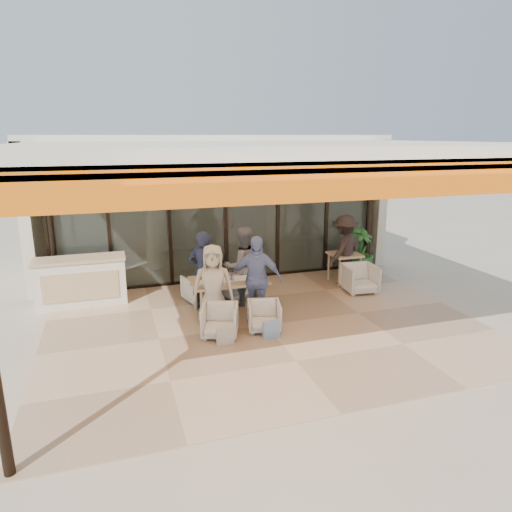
{
  "coord_description": "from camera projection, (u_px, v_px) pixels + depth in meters",
  "views": [
    {
      "loc": [
        -2.64,
        -7.59,
        3.52
      ],
      "look_at": [
        0.1,
        0.9,
        1.15
      ],
      "focal_mm": 32.0,
      "sensor_mm": 36.0,
      "label": 1
    }
  ],
  "objects": [
    {
      "name": "ground",
      "position": [
        266.0,
        326.0,
        8.67
      ],
      "size": [
        70.0,
        70.0,
        0.0
      ],
      "primitive_type": "plane",
      "color": "#C6B293",
      "rests_on": "ground"
    },
    {
      "name": "terrace_floor",
      "position": [
        266.0,
        326.0,
        8.67
      ],
      "size": [
        8.0,
        6.0,
        0.01
      ],
      "primitive_type": "cube",
      "color": "tan",
      "rests_on": "ground"
    },
    {
      "name": "terrace_structure",
      "position": [
        272.0,
        152.0,
        7.59
      ],
      "size": [
        8.0,
        6.0,
        3.4
      ],
      "color": "silver",
      "rests_on": "ground"
    },
    {
      "name": "glass_storefront",
      "position": [
        225.0,
        217.0,
        11.02
      ],
      "size": [
        8.08,
        0.1,
        3.2
      ],
      "color": "#9EADA3",
      "rests_on": "ground"
    },
    {
      "name": "interior_block",
      "position": [
        205.0,
        182.0,
        12.99
      ],
      "size": [
        9.05,
        3.62,
        3.52
      ],
      "color": "silver",
      "rests_on": "ground"
    },
    {
      "name": "host_counter",
      "position": [
        81.0,
        281.0,
        9.65
      ],
      "size": [
        1.85,
        0.65,
        1.04
      ],
      "color": "silver",
      "rests_on": "ground"
    },
    {
      "name": "dining_table",
      "position": [
        228.0,
        282.0,
        9.08
      ],
      "size": [
        1.5,
        0.9,
        0.93
      ],
      "color": "#D4AF81",
      "rests_on": "ground"
    },
    {
      "name": "chair_far_left",
      "position": [
        199.0,
        287.0,
        9.92
      ],
      "size": [
        0.76,
        0.73,
        0.64
      ],
      "primitive_type": "imported",
      "rotation": [
        0.0,
        0.0,
        3.42
      ],
      "color": "silver",
      "rests_on": "ground"
    },
    {
      "name": "chair_far_right",
      "position": [
        237.0,
        282.0,
        10.16
      ],
      "size": [
        0.84,
        0.82,
        0.7
      ],
      "primitive_type": "imported",
      "rotation": [
        0.0,
        0.0,
        3.46
      ],
      "color": "silver",
      "rests_on": "ground"
    },
    {
      "name": "chair_near_left",
      "position": [
        220.0,
        319.0,
        8.17
      ],
      "size": [
        0.79,
        0.76,
        0.65
      ],
      "primitive_type": "imported",
      "rotation": [
        0.0,
        0.0,
        -0.34
      ],
      "color": "silver",
      "rests_on": "ground"
    },
    {
      "name": "chair_near_right",
      "position": [
        264.0,
        315.0,
        8.42
      ],
      "size": [
        0.7,
        0.68,
        0.61
      ],
      "primitive_type": "imported",
      "rotation": [
        0.0,
        0.0,
        -0.23
      ],
      "color": "silver",
      "rests_on": "ground"
    },
    {
      "name": "diner_navy",
      "position": [
        203.0,
        271.0,
        9.33
      ],
      "size": [
        0.7,
        0.57,
        1.66
      ],
      "primitive_type": "imported",
      "rotation": [
        0.0,
        0.0,
        2.83
      ],
      "color": "#1A2339",
      "rests_on": "ground"
    },
    {
      "name": "diner_grey",
      "position": [
        243.0,
        266.0,
        9.57
      ],
      "size": [
        0.87,
        0.7,
        1.71
      ],
      "primitive_type": "imported",
      "rotation": [
        0.0,
        0.0,
        3.21
      ],
      "color": "#5D5D62",
      "rests_on": "ground"
    },
    {
      "name": "diner_cream",
      "position": [
        213.0,
        286.0,
        8.51
      ],
      "size": [
        0.87,
        0.66,
        1.58
      ],
      "primitive_type": "imported",
      "rotation": [
        0.0,
        0.0,
        -0.22
      ],
      "color": "beige",
      "rests_on": "ground"
    },
    {
      "name": "diner_periwinkle",
      "position": [
        256.0,
        279.0,
        8.74
      ],
      "size": [
        1.08,
        0.73,
        1.7
      ],
      "primitive_type": "imported",
      "rotation": [
        0.0,
        0.0,
        -0.35
      ],
      "color": "#778BC7",
      "rests_on": "ground"
    },
    {
      "name": "tote_bag_cream",
      "position": [
        225.0,
        336.0,
        7.84
      ],
      "size": [
        0.3,
        0.1,
        0.34
      ],
      "primitive_type": "cube",
      "color": "silver",
      "rests_on": "ground"
    },
    {
      "name": "tote_bag_blue",
      "position": [
        271.0,
        330.0,
        8.09
      ],
      "size": [
        0.3,
        0.1,
        0.34
      ],
      "primitive_type": "cube",
      "color": "#99BFD8",
      "rests_on": "ground"
    },
    {
      "name": "side_table",
      "position": [
        345.0,
        258.0,
        11.08
      ],
      "size": [
        0.7,
        0.7,
        0.74
      ],
      "color": "#D4AF81",
      "rests_on": "ground"
    },
    {
      "name": "side_chair",
      "position": [
        360.0,
        277.0,
        10.46
      ],
      "size": [
        0.76,
        0.72,
        0.73
      ],
      "primitive_type": "imported",
      "rotation": [
        0.0,
        0.0,
        -0.08
      ],
      "color": "silver",
      "rests_on": "ground"
    },
    {
      "name": "standing_woman",
      "position": [
        344.0,
        250.0,
        10.94
      ],
      "size": [
        1.27,
        1.12,
        1.7
      ],
      "primitive_type": "imported",
      "rotation": [
        0.0,
        0.0,
        3.7
      ],
      "color": "black",
      "rests_on": "ground"
    },
    {
      "name": "potted_palm",
      "position": [
        360.0,
        251.0,
        11.7
      ],
      "size": [
        1.0,
        1.0,
        1.29
      ],
      "primitive_type": "imported",
      "rotation": [
        0.0,
        0.0,
        0.58
      ],
      "color": "#1E5919",
      "rests_on": "ground"
    }
  ]
}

